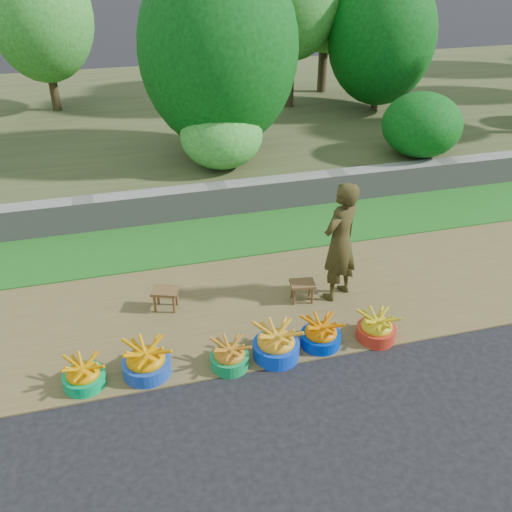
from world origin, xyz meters
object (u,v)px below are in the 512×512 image
object	(u,v)px
basin_e	(321,334)
basin_f	(376,328)
basin_b	(146,362)
stool_left	(165,294)
vendor_woman	(340,242)
stool_right	(302,286)
basin_a	(84,375)
basin_d	(276,344)
basin_c	(229,356)

from	to	relation	value
basin_e	basin_f	bearing A→B (deg)	-4.80
basin_b	basin_e	distance (m)	2.09
stool_left	vendor_woman	world-z (taller)	vendor_woman
basin_e	stool_right	xyz separation A→B (m)	(0.08, 0.93, 0.08)
basin_a	basin_d	world-z (taller)	basin_d
basin_e	stool_left	size ratio (longest dim) A/B	1.23
stool_right	basin_c	bearing A→B (deg)	-140.56
stool_right	stool_left	bearing A→B (deg)	170.63
basin_a	stool_left	world-z (taller)	basin_a
basin_d	stool_left	distance (m)	1.72
basin_f	vendor_woman	size ratio (longest dim) A/B	0.29
basin_a	basin_d	bearing A→B (deg)	-1.92
basin_e	stool_left	world-z (taller)	basin_e
basin_c	basin_f	size ratio (longest dim) A/B	0.94
stool_right	vendor_woman	xyz separation A→B (m)	(0.49, -0.00, 0.61)
basin_b	basin_c	bearing A→B (deg)	-6.84
basin_a	vendor_woman	world-z (taller)	vendor_woman
basin_d	basin_e	world-z (taller)	basin_d
basin_a	basin_b	xyz separation A→B (m)	(0.69, 0.01, 0.03)
stool_left	basin_e	bearing A→B (deg)	-35.56
stool_left	basin_c	bearing A→B (deg)	-66.70
basin_a	basin_d	xyz separation A→B (m)	(2.20, -0.07, 0.03)
basin_a	vendor_woman	xyz separation A→B (m)	(3.36, 0.92, 0.70)
basin_a	basin_d	distance (m)	2.20
basin_c	basin_f	bearing A→B (deg)	0.80
basin_b	stool_left	world-z (taller)	basin_b
basin_e	basin_f	size ratio (longest dim) A/B	1.01
basin_c	basin_e	distance (m)	1.16
basin_c	stool_right	xyz separation A→B (m)	(1.24, 1.02, 0.10)
basin_d	vendor_woman	world-z (taller)	vendor_woman
stool_left	vendor_woman	bearing A→B (deg)	-7.38
basin_a	basin_e	distance (m)	2.78
basin_c	vendor_woman	size ratio (longest dim) A/B	0.27
vendor_woman	basin_e	bearing A→B (deg)	27.51
basin_d	stool_left	bearing A→B (deg)	131.42
basin_b	basin_e	size ratio (longest dim) A/B	1.12
basin_b	stool_right	bearing A→B (deg)	22.56
basin_a	basin_f	size ratio (longest dim) A/B	0.96
basin_b	basin_f	xyz separation A→B (m)	(2.80, -0.09, -0.02)
basin_b	basin_c	world-z (taller)	basin_b
basin_b	stool_right	distance (m)	2.36
basin_b	stool_right	size ratio (longest dim) A/B	1.54
basin_c	vendor_woman	distance (m)	2.13
basin_c	basin_e	bearing A→B (deg)	4.23
basin_c	stool_left	size ratio (longest dim) A/B	1.14
basin_a	basin_f	bearing A→B (deg)	-1.22
basin_f	stool_left	distance (m)	2.75
basin_a	stool_right	xyz separation A→B (m)	(2.86, 0.92, 0.09)
basin_a	basin_b	distance (m)	0.69
basin_f	vendor_woman	bearing A→B (deg)	97.42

